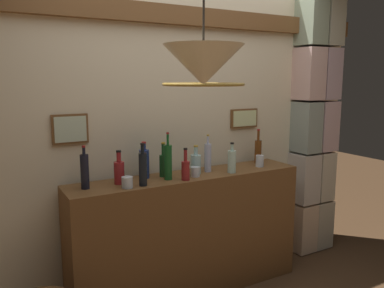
% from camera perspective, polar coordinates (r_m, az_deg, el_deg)
% --- Properties ---
extents(panelled_rear_partition, '(3.77, 0.15, 2.53)m').
position_cam_1_polar(panelled_rear_partition, '(3.19, -2.77, 2.81)').
color(panelled_rear_partition, beige).
rests_on(panelled_rear_partition, ground).
extents(stone_pillar, '(0.43, 0.30, 2.46)m').
position_cam_1_polar(stone_pillar, '(3.97, 17.06, 2.26)').
color(stone_pillar, beige).
rests_on(stone_pillar, ground).
extents(bar_shelf_unit, '(1.88, 0.37, 0.96)m').
position_cam_1_polar(bar_shelf_unit, '(3.18, -0.46, -12.97)').
color(bar_shelf_unit, brown).
rests_on(bar_shelf_unit, ground).
extents(liquor_bottle_tequila, '(0.07, 0.07, 0.24)m').
position_cam_1_polar(liquor_bottle_tequila, '(3.10, 5.82, -2.46)').
color(liquor_bottle_tequila, silver).
rests_on(liquor_bottle_tequila, bar_shelf_unit).
extents(liquor_bottle_bourbon, '(0.06, 0.06, 0.24)m').
position_cam_1_polar(liquor_bottle_bourbon, '(2.86, -0.95, -3.65)').
color(liquor_bottle_bourbon, maroon).
rests_on(liquor_bottle_bourbon, bar_shelf_unit).
extents(liquor_bottle_sherry, '(0.06, 0.06, 0.30)m').
position_cam_1_polar(liquor_bottle_sherry, '(2.73, -15.33, -3.80)').
color(liquor_bottle_sherry, black).
rests_on(liquor_bottle_sherry, bar_shelf_unit).
extents(liquor_bottle_rum, '(0.07, 0.07, 0.24)m').
position_cam_1_polar(liquor_bottle_rum, '(2.81, -10.54, -3.93)').
color(liquor_bottle_rum, maroon).
rests_on(liquor_bottle_rum, bar_shelf_unit).
extents(liquor_bottle_gin, '(0.06, 0.06, 0.30)m').
position_cam_1_polar(liquor_bottle_gin, '(3.48, 9.57, -0.96)').
color(liquor_bottle_gin, brown).
rests_on(liquor_bottle_gin, bar_shelf_unit).
extents(liquor_bottle_amaro, '(0.06, 0.06, 0.35)m').
position_cam_1_polar(liquor_bottle_amaro, '(2.87, -3.51, -2.56)').
color(liquor_bottle_amaro, '#185723').
rests_on(liquor_bottle_amaro, bar_shelf_unit).
extents(liquor_bottle_vermouth, '(0.06, 0.06, 0.30)m').
position_cam_1_polar(liquor_bottle_vermouth, '(2.73, -7.16, -3.52)').
color(liquor_bottle_vermouth, black).
rests_on(liquor_bottle_vermouth, bar_shelf_unit).
extents(liquor_bottle_scotch, '(0.06, 0.06, 0.26)m').
position_cam_1_polar(liquor_bottle_scotch, '(2.97, -4.16, -2.92)').
color(liquor_bottle_scotch, '#1B4C20').
rests_on(liquor_bottle_scotch, bar_shelf_unit).
extents(liquor_bottle_mezcal, '(0.06, 0.06, 0.30)m').
position_cam_1_polar(liquor_bottle_mezcal, '(3.12, 2.31, -1.93)').
color(liquor_bottle_mezcal, silver).
rests_on(liquor_bottle_mezcal, bar_shelf_unit).
extents(liquor_bottle_vodka, '(0.08, 0.08, 0.27)m').
position_cam_1_polar(liquor_bottle_vodka, '(2.93, -6.97, -2.79)').
color(liquor_bottle_vodka, navy).
rests_on(liquor_bottle_vodka, bar_shelf_unit).
extents(liquor_bottle_whiskey, '(0.08, 0.08, 0.22)m').
position_cam_1_polar(liquor_bottle_whiskey, '(3.05, 0.56, -2.82)').
color(liquor_bottle_whiskey, '#A3CFD1').
rests_on(liquor_bottle_whiskey, bar_shelf_unit).
extents(glass_tumbler_rocks, '(0.07, 0.07, 0.10)m').
position_cam_1_polar(glass_tumbler_rocks, '(3.35, 9.82, -2.45)').
color(glass_tumbler_rocks, silver).
rests_on(glass_tumbler_rocks, bar_shelf_unit).
extents(glass_tumbler_highball, '(0.08, 0.08, 0.08)m').
position_cam_1_polar(glass_tumbler_highball, '(2.71, -9.40, -5.52)').
color(glass_tumbler_highball, silver).
rests_on(glass_tumbler_highball, bar_shelf_unit).
extents(glass_tumbler_shot, '(0.07, 0.07, 0.07)m').
position_cam_1_polar(glass_tumbler_shot, '(2.97, 0.49, -4.06)').
color(glass_tumbler_shot, silver).
rests_on(glass_tumbler_shot, bar_shelf_unit).
extents(pendant_lamp, '(0.43, 0.43, 0.57)m').
position_cam_1_polar(pendant_lamp, '(2.05, 1.67, 11.21)').
color(pendant_lamp, '#EFE5C6').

